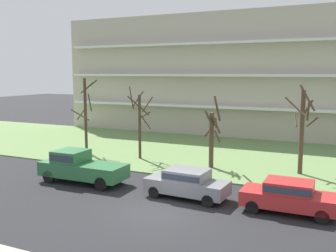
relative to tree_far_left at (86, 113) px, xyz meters
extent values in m
plane|color=#232326|center=(11.50, -9.76, -3.35)|extent=(160.00, 160.00, 0.00)
cube|color=#66844C|center=(11.50, 4.24, -3.31)|extent=(80.00, 16.00, 0.08)
cube|color=#B2A899|center=(11.50, 18.91, 3.05)|extent=(45.07, 13.34, 12.80)
cube|color=silver|center=(11.50, 11.79, -0.15)|extent=(43.27, 0.90, 0.24)
cube|color=silver|center=(11.50, 11.79, 3.05)|extent=(43.27, 0.90, 0.24)
cube|color=silver|center=(11.50, 11.79, 6.25)|extent=(43.27, 0.90, 0.24)
cylinder|color=#423023|center=(0.00, -0.02, -0.25)|extent=(0.23, 0.23, 6.21)
cylinder|color=#423023|center=(0.03, 0.44, 2.16)|extent=(0.97, 0.17, 0.74)
cylinder|color=#423023|center=(-0.13, 0.71, 2.15)|extent=(1.54, 0.38, 1.18)
cylinder|color=#423023|center=(0.08, -0.82, -0.07)|extent=(1.67, 0.26, 0.89)
cylinder|color=#423023|center=(0.37, 0.12, 0.87)|extent=(0.39, 0.85, 1.52)
cylinder|color=#423023|center=(-0.48, -0.02, -0.14)|extent=(0.11, 1.02, 0.80)
cylinder|color=#423023|center=(5.14, -0.11, -0.86)|extent=(0.21, 0.21, 4.99)
cylinder|color=#423023|center=(4.67, -0.53, 1.44)|extent=(0.97, 1.04, 1.63)
cylinder|color=#423023|center=(5.49, 0.51, 0.86)|extent=(1.34, 0.82, 1.29)
cylinder|color=#423023|center=(5.23, 0.45, -0.01)|extent=(1.18, 0.28, 0.70)
cylinder|color=#423023|center=(4.82, 0.20, 1.27)|extent=(0.74, 0.76, 1.27)
cylinder|color=#423023|center=(5.69, -0.28, -0.33)|extent=(0.45, 1.20, 1.37)
cylinder|color=#423023|center=(5.44, -0.83, 0.88)|extent=(1.54, 0.72, 1.47)
cylinder|color=#4C3828|center=(11.05, -0.52, -1.38)|extent=(0.32, 0.32, 3.94)
cylinder|color=#4C3828|center=(11.49, -0.55, -1.05)|extent=(0.23, 1.00, 0.99)
cylinder|color=#4C3828|center=(10.96, -0.81, 0.14)|extent=(0.75, 0.34, 1.11)
cylinder|color=#4C3828|center=(11.46, -0.59, 0.89)|extent=(0.32, 0.98, 1.83)
cylinder|color=#4C3828|center=(11.39, -0.71, -0.11)|extent=(0.57, 0.88, 1.52)
cylinder|color=#4C3828|center=(10.83, -0.22, -0.68)|extent=(0.77, 0.62, 0.99)
cylinder|color=#4C3828|center=(11.34, -0.45, -0.14)|extent=(0.29, 0.73, 0.79)
cylinder|color=#4C3828|center=(16.90, 0.26, -0.57)|extent=(0.29, 0.29, 5.55)
cylinder|color=#4C3828|center=(16.50, -0.40, 1.18)|extent=(1.45, 0.94, 1.18)
cylinder|color=#4C3828|center=(16.50, 0.14, 0.24)|extent=(0.39, 0.91, 0.78)
cylinder|color=#4C3828|center=(17.47, 0.61, 0.13)|extent=(0.85, 1.27, 0.83)
cylinder|color=#4C3828|center=(17.17, 0.56, 1.03)|extent=(0.77, 0.70, 1.16)
cylinder|color=#4C3828|center=(17.19, -0.16, 1.73)|extent=(1.01, 0.75, 1.69)
cylinder|color=#4C3828|center=(17.23, 0.33, 0.86)|extent=(0.29, 0.80, 1.30)
cube|color=#B22828|center=(17.19, -7.26, -2.68)|extent=(4.42, 1.84, 0.70)
cube|color=#B22828|center=(17.19, -7.26, -2.05)|extent=(2.22, 1.68, 0.55)
cube|color=#2D3847|center=(17.19, -7.26, -2.05)|extent=(2.17, 1.71, 0.30)
cylinder|color=black|center=(15.65, -8.06, -3.03)|extent=(0.64, 0.23, 0.64)
cylinder|color=black|center=(15.64, -6.48, -3.03)|extent=(0.64, 0.23, 0.64)
cylinder|color=black|center=(18.73, -8.03, -3.03)|extent=(0.64, 0.23, 0.64)
cylinder|color=black|center=(18.72, -6.45, -3.03)|extent=(0.64, 0.23, 0.64)
cube|color=#2D6B3D|center=(5.20, -7.26, -2.52)|extent=(5.42, 2.06, 0.85)
cube|color=#2D6B3D|center=(4.30, -7.27, -1.75)|extent=(1.82, 1.86, 0.70)
cube|color=#2D3847|center=(4.30, -7.27, -1.75)|extent=(1.78, 1.90, 0.38)
cylinder|color=black|center=(3.32, -8.17, -2.95)|extent=(0.80, 0.23, 0.80)
cylinder|color=black|center=(3.30, -6.39, -2.95)|extent=(0.80, 0.23, 0.80)
cylinder|color=black|center=(7.10, -8.13, -2.95)|extent=(0.80, 0.23, 0.80)
cylinder|color=black|center=(7.08, -6.35, -2.95)|extent=(0.80, 0.23, 0.80)
cube|color=slate|center=(11.97, -7.26, -2.68)|extent=(4.49, 2.02, 0.70)
cube|color=slate|center=(11.97, -7.26, -2.05)|extent=(2.28, 1.77, 0.55)
cube|color=#2D3847|center=(11.97, -7.26, -2.05)|extent=(2.24, 1.80, 0.30)
cylinder|color=black|center=(10.39, -7.97, -3.03)|extent=(0.65, 0.25, 0.64)
cylinder|color=black|center=(10.47, -6.39, -3.03)|extent=(0.65, 0.25, 0.64)
cylinder|color=black|center=(13.47, -8.12, -3.03)|extent=(0.65, 0.25, 0.64)
cylinder|color=black|center=(13.55, -6.55, -3.03)|extent=(0.65, 0.25, 0.64)
camera|label=1|loc=(19.45, -25.69, 3.28)|focal=41.21mm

